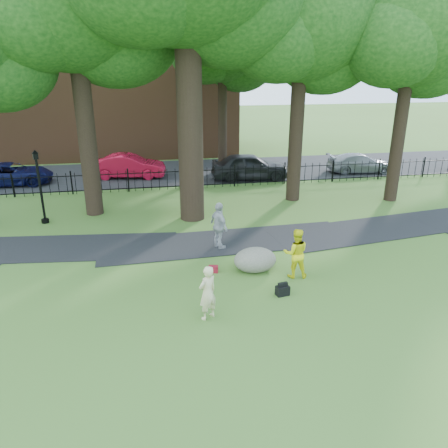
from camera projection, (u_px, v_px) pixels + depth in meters
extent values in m
plane|color=#416523|center=(217.00, 292.00, 13.75)|extent=(120.00, 120.00, 0.00)
cube|color=black|center=(226.00, 242.00, 17.51)|extent=(36.07, 3.85, 0.03)
cube|color=black|center=(177.00, 172.00, 28.50)|extent=(80.00, 7.00, 0.02)
cube|color=black|center=(182.00, 171.00, 24.45)|extent=(44.00, 0.04, 0.04)
cube|color=black|center=(183.00, 186.00, 24.75)|extent=(44.00, 0.04, 0.04)
cube|color=brown|center=(113.00, 73.00, 33.10)|extent=(18.00, 8.00, 12.00)
cylinder|color=black|center=(189.00, 101.00, 18.36)|extent=(1.10, 1.10, 10.50)
cylinder|color=black|center=(85.00, 116.00, 19.24)|extent=(0.80, 0.80, 9.10)
ellipsoid|color=#0E330E|center=(116.00, 31.00, 19.11)|extent=(5.76, 5.76, 4.90)
ellipsoid|color=#0E330E|center=(32.00, 13.00, 16.93)|extent=(5.40, 5.40, 4.59)
cylinder|color=black|center=(297.00, 118.00, 21.49)|extent=(0.70, 0.70, 8.40)
ellipsoid|color=#0E330E|center=(303.00, 19.00, 19.93)|extent=(6.60, 6.60, 5.61)
ellipsoid|color=#0E330E|center=(324.00, 48.00, 21.36)|extent=(5.28, 5.28, 4.49)
ellipsoid|color=#0E330E|center=(278.00, 35.00, 19.36)|extent=(4.95, 4.95, 4.21)
cylinder|color=black|center=(401.00, 122.00, 21.46)|extent=(0.64, 0.64, 8.05)
ellipsoid|color=#0E330E|center=(414.00, 27.00, 19.97)|extent=(6.20, 6.20, 5.27)
ellipsoid|color=#0E330E|center=(427.00, 54.00, 21.32)|extent=(4.96, 4.96, 4.22)
ellipsoid|color=#0E330E|center=(394.00, 43.00, 19.43)|extent=(4.65, 4.65, 3.95)
imported|color=beige|center=(208.00, 293.00, 12.07)|extent=(0.70, 0.64, 1.61)
imported|color=yellow|center=(296.00, 253.00, 14.44)|extent=(0.93, 0.78, 1.71)
imported|color=#A8A7AC|center=(219.00, 226.00, 16.62)|extent=(0.83, 1.18, 1.85)
ellipsoid|color=#6A6658|center=(255.00, 258.00, 15.05)|extent=(1.76, 1.53, 0.86)
cylinder|color=black|center=(41.00, 192.00, 19.11)|extent=(0.11, 0.11, 2.90)
cylinder|color=black|center=(45.00, 221.00, 19.59)|extent=(0.33, 0.33, 0.18)
cube|color=black|center=(35.00, 156.00, 18.56)|extent=(0.26, 0.26, 0.27)
cone|color=black|center=(35.00, 152.00, 18.49)|extent=(0.29, 0.29, 0.14)
cube|color=black|center=(282.00, 291.00, 13.51)|extent=(0.45, 0.33, 0.30)
cube|color=maroon|center=(213.00, 269.00, 14.99)|extent=(0.36, 0.27, 0.22)
imported|color=red|center=(129.00, 166.00, 26.97)|extent=(4.59, 2.17, 1.45)
imported|color=#0B0E39|center=(11.00, 174.00, 25.44)|extent=(4.70, 2.31, 1.28)
imported|color=black|center=(250.00, 166.00, 26.62)|extent=(4.79, 2.20, 1.59)
imported|color=gray|center=(360.00, 163.00, 28.30)|extent=(4.37, 2.13, 1.22)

